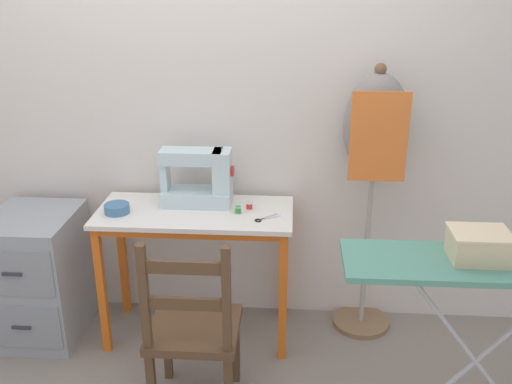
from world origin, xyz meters
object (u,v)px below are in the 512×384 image
at_px(ironing_board, 490,274).
at_px(filing_cabinet, 39,275).
at_px(sewing_machine, 201,179).
at_px(dress_form, 375,142).
at_px(fabric_bowl, 117,208).
at_px(scissors, 264,219).
at_px(wooden_chair, 193,331).
at_px(thread_spool_mid_table, 249,206).
at_px(thread_spool_near_machine, 238,210).
at_px(storage_box, 479,245).

bearing_deg(ironing_board, filing_cabinet, 162.03).
height_order(sewing_machine, dress_form, dress_form).
distance_m(dress_form, ironing_board, 0.97).
height_order(fabric_bowl, ironing_board, ironing_board).
xyz_separation_m(scissors, ironing_board, (0.90, -0.64, 0.09)).
distance_m(sewing_machine, scissors, 0.41).
bearing_deg(wooden_chair, thread_spool_mid_table, 71.55).
xyz_separation_m(thread_spool_near_machine, storage_box, (0.98, -0.69, 0.18)).
bearing_deg(thread_spool_mid_table, dress_form, 9.16).
relative_size(sewing_machine, ironing_board, 0.34).
bearing_deg(thread_spool_mid_table, storage_box, -39.14).
distance_m(fabric_bowl, storage_box, 1.74).
bearing_deg(dress_form, wooden_chair, -139.55).
bearing_deg(scissors, wooden_chair, -120.37).
bearing_deg(filing_cabinet, sewing_machine, 8.12).
bearing_deg(fabric_bowl, sewing_machine, 19.13).
relative_size(scissors, storage_box, 0.59).
bearing_deg(sewing_machine, scissors, -27.39).
bearing_deg(wooden_chair, ironing_board, -7.41).
relative_size(thread_spool_mid_table, wooden_chair, 0.04).
xyz_separation_m(sewing_machine, wooden_chair, (0.05, -0.66, -0.47)).
distance_m(sewing_machine, fabric_bowl, 0.45).
bearing_deg(ironing_board, sewing_machine, 146.54).
distance_m(thread_spool_near_machine, ironing_board, 1.25).
height_order(scissors, storage_box, storage_box).
height_order(thread_spool_near_machine, ironing_board, ironing_board).
distance_m(filing_cabinet, storage_box, 2.26).
bearing_deg(storage_box, fabric_bowl, 157.55).
bearing_deg(fabric_bowl, wooden_chair, -48.06).
bearing_deg(thread_spool_near_machine, scissors, -26.45).
relative_size(filing_cabinet, storage_box, 3.22).
bearing_deg(ironing_board, fabric_bowl, 157.78).
height_order(fabric_bowl, storage_box, storage_box).
distance_m(wooden_chair, storage_box, 1.26).
bearing_deg(filing_cabinet, wooden_chair, -29.58).
bearing_deg(fabric_bowl, scissors, -2.49).
distance_m(sewing_machine, filing_cabinet, 1.05).
height_order(filing_cabinet, ironing_board, ironing_board).
bearing_deg(sewing_machine, thread_spool_mid_table, -11.10).
xyz_separation_m(sewing_machine, thread_spool_near_machine, (0.21, -0.11, -0.12)).
bearing_deg(dress_form, storage_box, -71.28).
xyz_separation_m(scissors, thread_spool_near_machine, (-0.13, 0.07, 0.02)).
relative_size(filing_cabinet, ironing_board, 0.63).
bearing_deg(thread_spool_near_machine, ironing_board, -34.48).
distance_m(scissors, dress_form, 0.69).
xyz_separation_m(sewing_machine, fabric_bowl, (-0.41, -0.14, -0.12)).
height_order(ironing_board, storage_box, storage_box).
xyz_separation_m(fabric_bowl, ironing_board, (1.65, -0.68, 0.06)).
height_order(wooden_chair, filing_cabinet, wooden_chair).
bearing_deg(thread_spool_mid_table, wooden_chair, -108.45).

